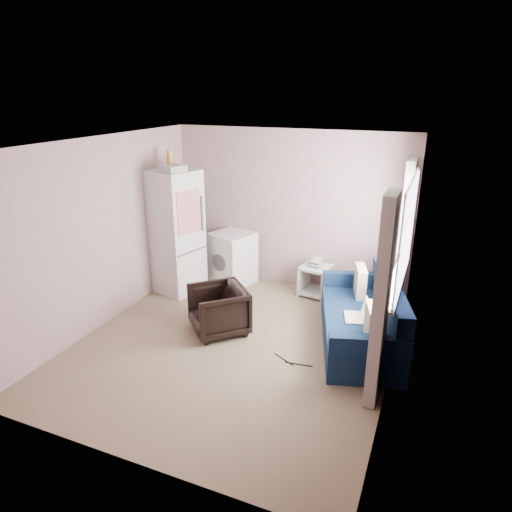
{
  "coord_description": "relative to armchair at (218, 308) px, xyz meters",
  "views": [
    {
      "loc": [
        2.18,
        -4.56,
        3.06
      ],
      "look_at": [
        0.05,
        0.6,
        1.0
      ],
      "focal_mm": 32.0,
      "sensor_mm": 36.0,
      "label": 1
    }
  ],
  "objects": [
    {
      "name": "floor_cables",
      "position": [
        1.12,
        -0.33,
        -0.34
      ],
      "size": [
        0.51,
        0.17,
        0.01
      ],
      "rotation": [
        0.0,
        0.0,
        -0.16
      ],
      "color": "black",
      "rests_on": "ground"
    },
    {
      "name": "washing_machine",
      "position": [
        -0.54,
        1.57,
        0.1
      ],
      "size": [
        0.77,
        0.77,
        0.86
      ],
      "rotation": [
        0.0,
        0.0,
        -0.34
      ],
      "color": "silver",
      "rests_on": "ground"
    },
    {
      "name": "side_table",
      "position": [
        0.87,
        1.62,
        -0.07
      ],
      "size": [
        0.5,
        0.5,
        0.6
      ],
      "rotation": [
        0.0,
        0.0,
        -0.15
      ],
      "color": "#B9B8B5",
      "rests_on": "ground"
    },
    {
      "name": "armchair",
      "position": [
        0.0,
        0.0,
        0.0
      ],
      "size": [
        0.93,
        0.94,
        0.7
      ],
      "primitive_type": "imported",
      "rotation": [
        0.0,
        0.0,
        -0.8
      ],
      "color": "black",
      "rests_on": "ground"
    },
    {
      "name": "window_dressing",
      "position": [
        2.11,
        0.48,
        0.76
      ],
      "size": [
        0.17,
        2.62,
        2.18
      ],
      "color": "white",
      "rests_on": "ground"
    },
    {
      "name": "room",
      "position": [
        0.35,
        -0.21,
        0.9
      ],
      "size": [
        3.84,
        4.24,
        2.54
      ],
      "color": "#7B6850",
      "rests_on": "ground"
    },
    {
      "name": "fridge",
      "position": [
        -1.22,
        1.0,
        0.62
      ],
      "size": [
        0.81,
        0.8,
        2.18
      ],
      "rotation": [
        0.0,
        0.0,
        -0.25
      ],
      "color": "silver",
      "rests_on": "ground"
    },
    {
      "name": "sofa",
      "position": [
        1.83,
        0.42,
        -0.04
      ],
      "size": [
        1.37,
        2.08,
        0.86
      ],
      "rotation": [
        0.0,
        0.0,
        0.29
      ],
      "color": "#0F2548",
      "rests_on": "ground"
    }
  ]
}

